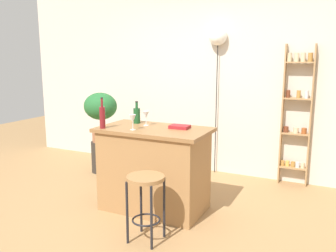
% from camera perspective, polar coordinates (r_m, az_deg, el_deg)
% --- Properties ---
extents(ground, '(12.00, 12.00, 0.00)m').
position_cam_1_polar(ground, '(3.92, -4.31, -14.60)').
color(ground, '#A37A4C').
extents(back_wall, '(6.40, 0.10, 2.80)m').
position_cam_1_polar(back_wall, '(5.32, 6.16, 7.75)').
color(back_wall, beige).
rests_on(back_wall, ground).
extents(kitchen_counter, '(1.21, 0.68, 0.93)m').
position_cam_1_polar(kitchen_counter, '(3.99, -2.23, -6.86)').
color(kitchen_counter, '#9E7042').
rests_on(kitchen_counter, ground).
extents(bar_stool, '(0.35, 0.35, 0.63)m').
position_cam_1_polar(bar_stool, '(3.32, -3.58, -10.57)').
color(bar_stool, black).
rests_on(bar_stool, ground).
extents(spice_shelf, '(0.37, 0.12, 1.86)m').
position_cam_1_polar(spice_shelf, '(4.95, 19.88, 1.86)').
color(spice_shelf, '#A87F51').
rests_on(spice_shelf, ground).
extents(plant_stool, '(0.32, 0.32, 0.46)m').
position_cam_1_polar(plant_stool, '(5.43, -10.49, -4.84)').
color(plant_stool, '#2D2823').
rests_on(plant_stool, ground).
extents(potted_plant, '(0.50, 0.45, 0.73)m').
position_cam_1_polar(potted_plant, '(5.29, -10.75, 2.49)').
color(potted_plant, '#935B3D').
rests_on(potted_plant, plant_stool).
extents(bottle_vinegar, '(0.06, 0.06, 0.34)m').
position_cam_1_polar(bottle_vinegar, '(3.91, -10.48, 1.47)').
color(bottle_vinegar, maroon).
rests_on(bottle_vinegar, kitchen_counter).
extents(bottle_soda_blue, '(0.08, 0.08, 0.26)m').
position_cam_1_polar(bottle_soda_blue, '(4.16, -5.02, 1.77)').
color(bottle_soda_blue, '#194C23').
rests_on(bottle_soda_blue, kitchen_counter).
extents(wine_glass_left, '(0.07, 0.07, 0.16)m').
position_cam_1_polar(wine_glass_left, '(4.01, -3.55, 1.72)').
color(wine_glass_left, silver).
rests_on(wine_glass_left, kitchen_counter).
extents(wine_glass_center, '(0.07, 0.07, 0.16)m').
position_cam_1_polar(wine_glass_center, '(3.78, -5.67, 1.13)').
color(wine_glass_center, silver).
rests_on(wine_glass_center, kitchen_counter).
extents(cookbook, '(0.22, 0.16, 0.03)m').
position_cam_1_polar(cookbook, '(3.86, 1.88, -0.12)').
color(cookbook, maroon).
rests_on(cookbook, kitchen_counter).
extents(pendant_globe_light, '(0.26, 0.26, 2.11)m').
position_cam_1_polar(pendant_globe_light, '(5.15, 8.01, 13.90)').
color(pendant_globe_light, black).
rests_on(pendant_globe_light, ground).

